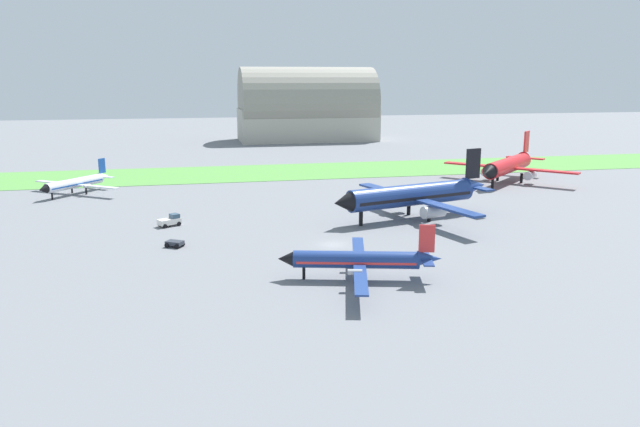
% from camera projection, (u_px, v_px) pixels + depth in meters
% --- Properties ---
extents(ground_plane, '(600.00, 600.00, 0.00)m').
position_uv_depth(ground_plane, '(333.00, 244.00, 90.25)').
color(ground_plane, slate).
extents(grass_taxiway_strip, '(360.00, 28.00, 0.08)m').
position_uv_depth(grass_taxiway_strip, '(269.00, 172.00, 158.83)').
color(grass_taxiway_strip, '#549342').
rests_on(grass_taxiway_strip, ground_plane).
extents(airplane_midfield_jet, '(31.73, 32.07, 11.57)m').
position_uv_depth(airplane_midfield_jet, '(414.00, 195.00, 105.87)').
color(airplane_midfield_jet, navy).
rests_on(airplane_midfield_jet, ground_plane).
extents(airplane_parked_jet_far, '(25.52, 24.82, 11.14)m').
position_uv_depth(airplane_parked_jet_far, '(509.00, 165.00, 142.91)').
color(airplane_parked_jet_far, red).
rests_on(airplane_parked_jet_far, ground_plane).
extents(airplane_foreground_turboprop, '(19.69, 22.83, 6.96)m').
position_uv_depth(airplane_foreground_turboprop, '(359.00, 260.00, 73.98)').
color(airplane_foreground_turboprop, navy).
rests_on(airplane_foreground_turboprop, ground_plane).
extents(airplane_taxiing_turboprop, '(18.71, 16.58, 6.69)m').
position_uv_depth(airplane_taxiing_turboprop, '(76.00, 183.00, 128.66)').
color(airplane_taxiing_turboprop, silver).
rests_on(airplane_taxiing_turboprop, ground_plane).
extents(baggage_cart_near_gate, '(2.95, 2.74, 0.90)m').
position_uv_depth(baggage_cart_near_gate, '(175.00, 243.00, 88.83)').
color(baggage_cart_near_gate, '#2D333D').
rests_on(baggage_cart_near_gate, ground_plane).
extents(pushback_tug_midfield, '(4.02, 3.36, 1.95)m').
position_uv_depth(pushback_tug_midfield, '(170.00, 221.00, 101.34)').
color(pushback_tug_midfield, white).
rests_on(pushback_tug_midfield, ground_plane).
extents(hangar_distant, '(52.51, 26.73, 28.09)m').
position_uv_depth(hangar_distant, '(307.00, 109.00, 237.97)').
color(hangar_distant, '#B2AD9E').
rests_on(hangar_distant, ground_plane).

